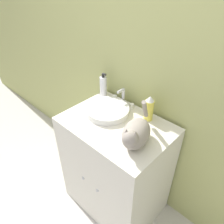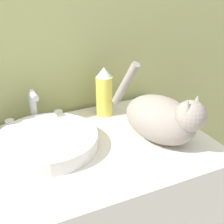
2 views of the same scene
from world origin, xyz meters
TOP-DOWN VIEW (x-y plane):
  - ground_plane at (0.00, 0.00)m, footprint 8.00×8.00m
  - wall_back at (0.00, 0.58)m, footprint 6.00×0.05m
  - vanity_cabinet at (0.00, 0.27)m, footprint 0.75×0.55m
  - sink_basin at (-0.13, 0.32)m, footprint 0.32×0.32m
  - faucet at (-0.13, 0.48)m, footprint 0.20×0.08m
  - cat at (0.22, 0.20)m, footprint 0.23×0.36m
  - soap_bottle at (-0.32, 0.47)m, footprint 0.06×0.06m
  - spray_bottle at (0.13, 0.46)m, footprint 0.06×0.06m

SIDE VIEW (x-z plane):
  - ground_plane at x=0.00m, z-range 0.00..0.00m
  - vanity_cabinet at x=0.00m, z-range 0.00..0.89m
  - sink_basin at x=-0.13m, z-range 0.89..0.94m
  - faucet at x=-0.13m, z-range 0.88..1.02m
  - cat at x=0.22m, z-range 0.86..1.10m
  - soap_bottle at x=-0.32m, z-range 0.88..1.08m
  - spray_bottle at x=0.13m, z-range 0.89..1.08m
  - wall_back at x=0.00m, z-range 0.00..2.50m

